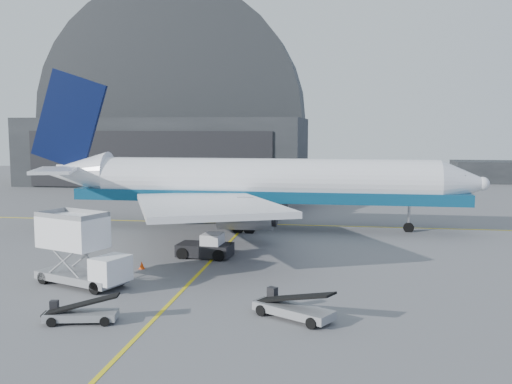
% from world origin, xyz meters
% --- Properties ---
extents(ground, '(200.00, 200.00, 0.00)m').
position_xyz_m(ground, '(0.00, 0.00, 0.00)').
color(ground, '#565659').
rests_on(ground, ground).
extents(taxi_lines, '(80.00, 42.12, 0.02)m').
position_xyz_m(taxi_lines, '(0.00, 12.67, 0.01)').
color(taxi_lines, yellow).
rests_on(taxi_lines, ground).
extents(hangar, '(50.00, 28.30, 28.00)m').
position_xyz_m(hangar, '(-22.00, 64.95, 9.54)').
color(hangar, black).
rests_on(hangar, ground).
extents(distant_bldg_a, '(14.00, 8.00, 4.00)m').
position_xyz_m(distant_bldg_a, '(38.00, 72.00, 0.00)').
color(distant_bldg_a, black).
rests_on(distant_bldg_a, ground).
extents(airliner, '(47.86, 46.41, 16.80)m').
position_xyz_m(airliner, '(0.50, 17.65, 4.70)').
color(airliner, white).
rests_on(airliner, ground).
extents(catering_truck, '(7.12, 4.72, 4.60)m').
position_xyz_m(catering_truck, '(-7.10, -5.31, 2.33)').
color(catering_truck, gray).
rests_on(catering_truck, ground).
extents(pushback_tug, '(4.52, 2.88, 2.00)m').
position_xyz_m(pushback_tug, '(-0.68, 3.92, 0.75)').
color(pushback_tug, black).
rests_on(pushback_tug, ground).
extents(belt_loader_a, '(4.19, 2.04, 1.56)m').
position_xyz_m(belt_loader_a, '(-3.78, -12.25, 0.48)').
color(belt_loader_a, gray).
rests_on(belt_loader_a, ground).
extents(belt_loader_b, '(4.77, 3.66, 1.87)m').
position_xyz_m(belt_loader_b, '(7.53, -9.86, 0.58)').
color(belt_loader_b, gray).
rests_on(belt_loader_b, ground).
extents(traffic_cone, '(0.40, 0.40, 0.57)m').
position_xyz_m(traffic_cone, '(-4.54, -0.58, 0.27)').
color(traffic_cone, '#FF4708').
rests_on(traffic_cone, ground).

